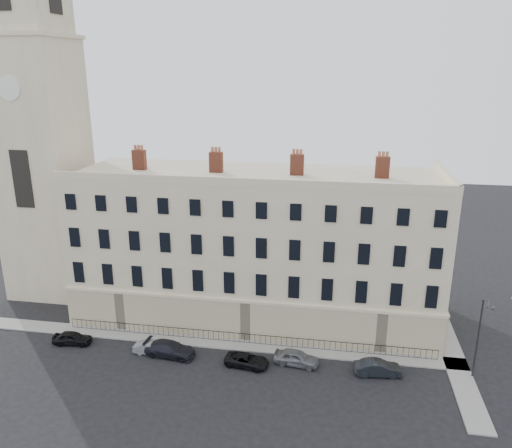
% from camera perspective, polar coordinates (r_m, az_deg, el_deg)
% --- Properties ---
extents(ground, '(160.00, 160.00, 0.00)m').
position_cam_1_polar(ground, '(43.37, 5.45, -17.73)').
color(ground, black).
rests_on(ground, ground).
extents(terrace, '(36.22, 12.22, 17.00)m').
position_cam_1_polar(terrace, '(51.12, 0.04, -2.48)').
color(terrace, beige).
rests_on(terrace, ground).
extents(church_tower, '(8.00, 8.13, 44.00)m').
position_cam_1_polar(church_tower, '(59.20, -23.58, 9.96)').
color(church_tower, beige).
rests_on(church_tower, ground).
extents(pavement_terrace, '(48.00, 2.00, 0.12)m').
position_cam_1_polar(pavement_terrace, '(48.96, -6.15, -13.18)').
color(pavement_terrace, gray).
rests_on(pavement_terrace, ground).
extents(pavement_east_return, '(2.00, 24.00, 0.12)m').
position_cam_1_polar(pavement_east_return, '(51.24, 21.21, -12.89)').
color(pavement_east_return, gray).
rests_on(pavement_east_return, ground).
extents(railings, '(35.00, 0.04, 0.96)m').
position_cam_1_polar(railings, '(48.22, -1.33, -12.92)').
color(railings, black).
rests_on(railings, ground).
extents(car_a, '(3.73, 1.83, 1.22)m').
position_cam_1_polar(car_a, '(51.15, -20.26, -12.12)').
color(car_a, black).
rests_on(car_a, ground).
extents(car_b, '(3.40, 1.21, 1.12)m').
position_cam_1_polar(car_b, '(47.68, -11.76, -13.70)').
color(car_b, gray).
rests_on(car_b, ground).
extents(car_c, '(4.83, 2.32, 1.36)m').
position_cam_1_polar(car_c, '(47.00, -9.80, -13.90)').
color(car_c, black).
rests_on(car_c, ground).
extents(car_d, '(4.10, 2.27, 1.09)m').
position_cam_1_polar(car_d, '(45.07, -1.04, -15.32)').
color(car_d, black).
rests_on(car_d, ground).
extents(car_e, '(4.15, 2.11, 1.35)m').
position_cam_1_polar(car_e, '(45.31, 4.64, -14.98)').
color(car_e, slate).
rests_on(car_e, ground).
extents(car_f, '(4.09, 1.88, 1.30)m').
position_cam_1_polar(car_f, '(45.09, 13.77, -15.70)').
color(car_f, black).
rests_on(car_f, ground).
extents(streetlamp, '(0.64, 1.50, 7.21)m').
position_cam_1_polar(streetlamp, '(45.57, 24.13, -11.57)').
color(streetlamp, '#2B2B30').
rests_on(streetlamp, ground).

